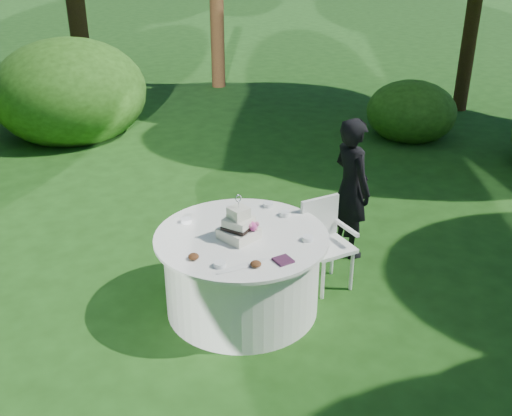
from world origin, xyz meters
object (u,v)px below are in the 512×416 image
(chair, at_px, (325,237))
(napkins, at_px, (283,260))
(guest, at_px, (351,188))
(cake, at_px, (239,227))
(table, at_px, (242,272))

(chair, bearing_deg, napkins, -147.51)
(napkins, distance_m, chair, 1.03)
(napkins, height_order, guest, guest)
(napkins, height_order, chair, chair)
(napkins, xyz_separation_m, cake, (-0.11, 0.53, 0.10))
(table, xyz_separation_m, chair, (0.91, -0.03, 0.13))
(table, relative_size, cake, 3.73)
(guest, relative_size, table, 0.97)
(guest, height_order, table, guest)
(table, height_order, cake, cake)
(napkins, distance_m, table, 0.69)
(napkins, bearing_deg, chair, 32.49)
(napkins, bearing_deg, cake, 102.15)
(napkins, distance_m, guest, 1.71)
(cake, height_order, chair, cake)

